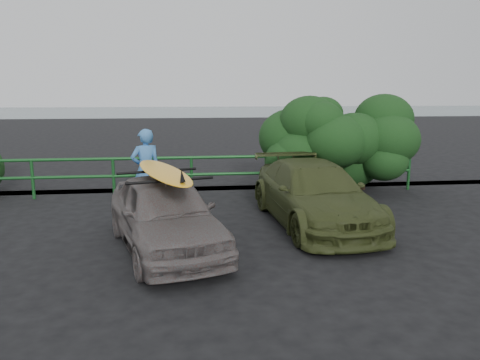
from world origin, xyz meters
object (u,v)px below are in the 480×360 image
object	(u,v)px
sedan	(165,214)
surfboard	(163,172)
man	(146,170)
olive_vehicle	(314,194)
guardrail	(153,176)

from	to	relation	value
sedan	surfboard	distance (m)	0.73
sedan	man	distance (m)	2.95
sedan	olive_vehicle	bearing A→B (deg)	7.17
olive_vehicle	sedan	bearing A→B (deg)	-161.75
sedan	surfboard	world-z (taller)	surfboard
man	surfboard	bearing A→B (deg)	81.20
sedan	man	bearing A→B (deg)	84.71
surfboard	sedan	bearing A→B (deg)	0.00
surfboard	guardrail	bearing A→B (deg)	80.60
olive_vehicle	man	size ratio (longest dim) A/B	2.34
guardrail	olive_vehicle	bearing A→B (deg)	-40.78
sedan	guardrail	bearing A→B (deg)	80.60
guardrail	sedan	world-z (taller)	sedan
guardrail	sedan	distance (m)	4.28
guardrail	surfboard	xyz separation A→B (m)	(0.48, -4.25, 0.85)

